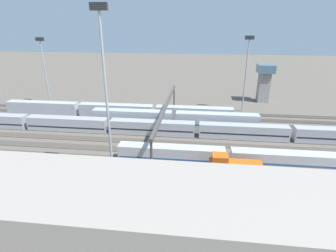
{
  "coord_description": "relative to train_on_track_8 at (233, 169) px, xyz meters",
  "views": [
    {
      "loc": [
        -10.44,
        65.98,
        28.72
      ],
      "look_at": [
        -2.52,
        -0.41,
        2.5
      ],
      "focal_mm": 28.35,
      "sensor_mm": 36.0,
      "label": 1
    }
  ],
  "objects": [
    {
      "name": "light_mast_3",
      "position": [
        23.45,
        2.3,
        17.57
      ],
      "size": [
        2.8,
        0.7,
        31.64
      ],
      "color": "#9EA0A5",
      "rests_on": "ground_plane"
    },
    {
      "name": "signal_gantry",
      "position": [
        15.71,
        -20.0,
        5.64
      ],
      "size": [
        0.7,
        45.0,
        8.8
      ],
      "color": "#4C4742",
      "rests_on": "ground_plane"
    },
    {
      "name": "train_on_track_4",
      "position": [
        19.51,
        -20.0,
        -0.17
      ],
      "size": [
        119.8,
        3.06,
        3.8
      ],
      "color": "#A8AAB2",
      "rests_on": "ground_plane"
    },
    {
      "name": "track_bed_3",
      "position": [
        17.75,
        -25.0,
        -2.1
      ],
      "size": [
        140.0,
        2.8,
        0.12
      ],
      "primitive_type": "cube",
      "color": "#4C443D",
      "rests_on": "ground_plane"
    },
    {
      "name": "track_bed_6",
      "position": [
        17.75,
        -10.0,
        -2.1
      ],
      "size": [
        140.0,
        2.8,
        0.12
      ],
      "primitive_type": "cube",
      "color": "#4C443D",
      "rests_on": "ground_plane"
    },
    {
      "name": "train_on_track_7",
      "position": [
        -9.27,
        -5.0,
        -0.07
      ],
      "size": [
        66.4,
        3.06,
        4.4
      ],
      "color": "#285193",
      "rests_on": "ground_plane"
    },
    {
      "name": "light_mast_0",
      "position": [
        -7.74,
        -43.65,
        13.89
      ],
      "size": [
        2.8,
        0.7,
        24.86
      ],
      "color": "#9EA0A5",
      "rests_on": "ground_plane"
    },
    {
      "name": "track_bed_4",
      "position": [
        17.75,
        -20.0,
        -2.1
      ],
      "size": [
        140.0,
        2.8,
        0.12
      ],
      "primitive_type": "cube",
      "color": "#4C443D",
      "rests_on": "ground_plane"
    },
    {
      "name": "track_bed_8",
      "position": [
        17.75,
        0.0,
        -2.1
      ],
      "size": [
        140.0,
        2.8,
        0.12
      ],
      "primitive_type": "cube",
      "color": "#3D3833",
      "rests_on": "ground_plane"
    },
    {
      "name": "track_bed_2",
      "position": [
        17.75,
        -30.0,
        -2.1
      ],
      "size": [
        140.0,
        2.8,
        0.12
      ],
      "primitive_type": "cube",
      "color": "#3D3833",
      "rests_on": "ground_plane"
    },
    {
      "name": "maintenance_shed",
      "position": [
        12.05,
        18.67,
        2.6
      ],
      "size": [
        59.57,
        14.85,
        9.51
      ],
      "primitive_type": "cube",
      "color": "#9E9389",
      "rests_on": "ground_plane"
    },
    {
      "name": "train_on_track_2",
      "position": [
        32.64,
        -30.0,
        0.46
      ],
      "size": [
        71.4,
        3.0,
        5.0
      ],
      "color": "#B7BABF",
      "rests_on": "ground_plane"
    },
    {
      "name": "ground_plane",
      "position": [
        17.75,
        -20.0,
        -2.16
      ],
      "size": [
        400.0,
        400.0,
        0.0
      ],
      "primitive_type": "plane",
      "color": "#60594F"
    },
    {
      "name": "track_bed_7",
      "position": [
        17.75,
        -5.0,
        -2.1
      ],
      "size": [
        140.0,
        2.8,
        0.12
      ],
      "primitive_type": "cube",
      "color": "#4C443D",
      "rests_on": "ground_plane"
    },
    {
      "name": "train_on_track_3",
      "position": [
        14.11,
        -25.0,
        0.44
      ],
      "size": [
        47.2,
        3.06,
        5.0
      ],
      "color": "#B7BABF",
      "rests_on": "ground_plane"
    },
    {
      "name": "track_bed_1",
      "position": [
        17.75,
        -35.0,
        -2.1
      ],
      "size": [
        140.0,
        2.8,
        0.12
      ],
      "primitive_type": "cube",
      "color": "#3D3833",
      "rests_on": "ground_plane"
    },
    {
      "name": "track_bed_0",
      "position": [
        17.75,
        -40.0,
        -2.1
      ],
      "size": [
        140.0,
        2.8,
        0.12
      ],
      "primitive_type": "cube",
      "color": "#3D3833",
      "rests_on": "ground_plane"
    },
    {
      "name": "train_on_track_8",
      "position": [
        0.0,
        0.0,
        0.0
      ],
      "size": [
        10.0,
        3.0,
        5.0
      ],
      "color": "#D85914",
      "rests_on": "ground_plane"
    },
    {
      "name": "light_mast_2",
      "position": [
        62.11,
        -43.21,
        13.39
      ],
      "size": [
        2.8,
        0.7,
        23.96
      ],
      "color": "#9EA0A5",
      "rests_on": "ground_plane"
    },
    {
      "name": "control_tower",
      "position": [
        -17.06,
        -56.96,
        6.11
      ],
      "size": [
        6.0,
        6.0,
        14.19
      ],
      "color": "gray",
      "rests_on": "ground_plane"
    },
    {
      "name": "track_bed_5",
      "position": [
        17.75,
        -15.0,
        -2.1
      ],
      "size": [
        140.0,
        2.8,
        0.12
      ],
      "primitive_type": "cube",
      "color": "#4C443D",
      "rests_on": "ground_plane"
    }
  ]
}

